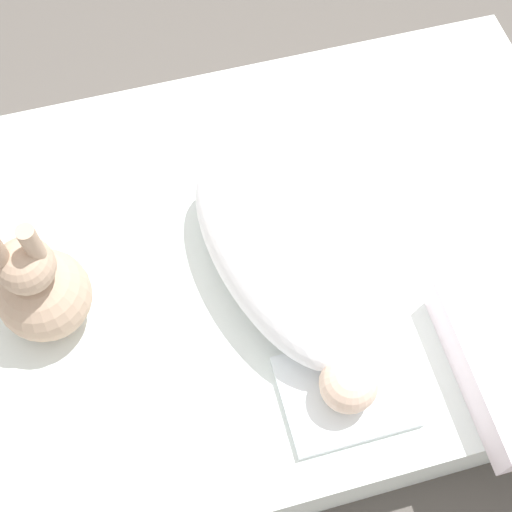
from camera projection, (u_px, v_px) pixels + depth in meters
The scene contains 5 objects.
ground_plane at pixel (244, 296), 1.64m from camera, with size 12.00×12.00×0.00m, color #514C47.
bed_mattress at pixel (243, 277), 1.56m from camera, with size 1.57×1.00×0.20m.
burp_cloth at pixel (346, 391), 1.33m from camera, with size 0.24×0.19×0.02m.
swaddled_baby at pixel (276, 267), 1.36m from camera, with size 0.32×0.59×0.17m.
bunny_plush at pixel (41, 290), 1.31m from camera, with size 0.18×0.18×0.32m.
Camera 1 is at (0.15, 0.66, 1.50)m, focal length 50.00 mm.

